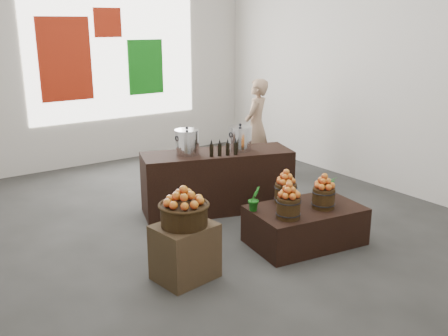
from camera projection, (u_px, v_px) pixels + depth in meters
ground at (209, 220)px, 6.58m from camera, size 7.00×7.00×0.00m
back_wall at (98, 52)px, 8.77m from camera, size 6.00×0.04×4.00m
back_opening at (114, 52)px, 8.92m from camera, size 3.20×0.02×2.40m
deco_red_left at (65, 59)px, 8.44m from camera, size 0.90×0.04×1.40m
deco_green_right at (146, 67)px, 9.32m from camera, size 0.70×0.04×1.00m
deco_red_upper at (107, 22)px, 8.71m from camera, size 0.50×0.04×0.50m
crate at (185, 252)px, 5.01m from camera, size 0.64×0.55×0.58m
wicker_basket at (184, 215)px, 4.90m from camera, size 0.46×0.46×0.21m
apples_in_basket at (184, 196)px, 4.84m from camera, size 0.36×0.36×0.19m
display_table at (305, 225)px, 5.84m from camera, size 1.39×0.97×0.44m
apple_bucket_front_left at (288, 208)px, 5.43m from camera, size 0.26×0.26×0.24m
apples_in_bucket_front_left at (289, 190)px, 5.37m from camera, size 0.19×0.19×0.17m
apple_bucket_front_right at (323, 198)px, 5.73m from camera, size 0.26×0.26×0.24m
apples_in_bucket_front_right at (324, 181)px, 5.67m from camera, size 0.19×0.19×0.17m
apple_bucket_rear at (286, 193)px, 5.89m from camera, size 0.26×0.26×0.24m
apples_in_bucket_rear at (286, 177)px, 5.83m from camera, size 0.19×0.19×0.17m
herb_garnish_right at (324, 188)px, 5.99m from camera, size 0.28×0.25×0.29m
herb_garnish_left at (254, 199)px, 5.64m from camera, size 0.19×0.17×0.28m
counter at (217, 181)px, 6.83m from camera, size 2.12×1.24×0.83m
stock_pot_left at (187, 143)px, 6.55m from camera, size 0.31×0.31×0.31m
stock_pot_center at (240, 139)px, 6.76m from camera, size 0.31×0.31×0.31m
oil_cruets at (222, 147)px, 6.49m from camera, size 0.30×0.14×0.23m
shopper at (256, 126)px, 8.52m from camera, size 0.70×0.63×1.60m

